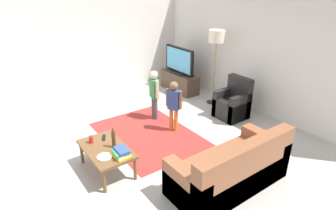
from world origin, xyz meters
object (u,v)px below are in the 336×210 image
object	(u,v)px
soda_can	(91,139)
plate	(104,157)
floor_lamp	(216,40)
couch	(233,171)
tv	(179,61)
child_near_tv	(154,90)
coffee_table	(106,151)
tv_remote	(104,138)
child_center	(174,102)
book_stack	(121,153)
armchair	(233,104)
bottle	(114,139)
tv_stand	(179,82)

from	to	relation	value
soda_can	plate	xyz separation A→B (m)	(0.50, 0.00, -0.05)
floor_lamp	couch	bearing A→B (deg)	-38.71
tv	child_near_tv	world-z (taller)	tv
coffee_table	tv_remote	xyz separation A→B (m)	(-0.30, 0.10, 0.06)
coffee_table	child_center	bearing A→B (deg)	105.54
floor_lamp	coffee_table	distance (m)	3.65
soda_can	book_stack	bearing A→B (deg)	19.63
couch	tv_remote	bearing A→B (deg)	-145.19
armchair	bottle	xyz separation A→B (m)	(0.25, -2.98, 0.27)
tv_stand	child_near_tv	xyz separation A→B (m)	(1.05, -1.50, 0.41)
tv_remote	book_stack	bearing A→B (deg)	26.35
armchair	floor_lamp	world-z (taller)	floor_lamp
bottle	child_near_tv	bearing A→B (deg)	128.12
tv_remote	plate	world-z (taller)	plate
bottle	child_center	bearing A→B (deg)	108.39
coffee_table	soda_can	world-z (taller)	soda_can
bottle	plate	xyz separation A→B (m)	(0.17, -0.24, -0.14)
floor_lamp	child_center	world-z (taller)	floor_lamp
book_stack	couch	bearing A→B (deg)	47.51
child_center	tv_stand	bearing A→B (deg)	139.38
plate	armchair	bearing A→B (deg)	97.40
couch	coffee_table	size ratio (longest dim) A/B	1.80
coffee_table	floor_lamp	bearing A→B (deg)	107.54
plate	tv	bearing A→B (deg)	126.70
coffee_table	tv_remote	world-z (taller)	tv_remote
soda_can	plate	world-z (taller)	soda_can
tv	coffee_table	distance (m)	3.84
floor_lamp	book_stack	size ratio (longest dim) A/B	5.98
tv_stand	armchair	bearing A→B (deg)	-1.13
couch	plate	bearing A→B (deg)	-130.42
armchair	soda_can	size ratio (longest dim) A/B	7.50
armchair	child_center	size ratio (longest dim) A/B	0.86
tv_stand	child_near_tv	size ratio (longest dim) A/B	1.10
tv	tv_remote	distance (m)	3.59
bottle	soda_can	xyz separation A→B (m)	(-0.33, -0.24, -0.08)
child_near_tv	bottle	world-z (taller)	child_near_tv
couch	bottle	distance (m)	1.84
tv_stand	child_near_tv	bearing A→B (deg)	-54.99
tv	tv_remote	bearing A→B (deg)	-57.90
tv_stand	coffee_table	size ratio (longest dim) A/B	1.20
child_near_tv	plate	bearing A→B (deg)	-52.24
child_center	plate	bearing A→B (deg)	-69.02
child_center	book_stack	bearing A→B (deg)	-63.20
child_near_tv	tv	bearing A→B (deg)	125.39
armchair	soda_can	xyz separation A→B (m)	(-0.08, -3.22, 0.18)
bottle	plate	distance (m)	0.32
bottle	tv_remote	world-z (taller)	bottle
couch	child_center	distance (m)	1.96
couch	plate	xyz separation A→B (m)	(-1.22, -1.43, 0.14)
coffee_table	plate	distance (m)	0.26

